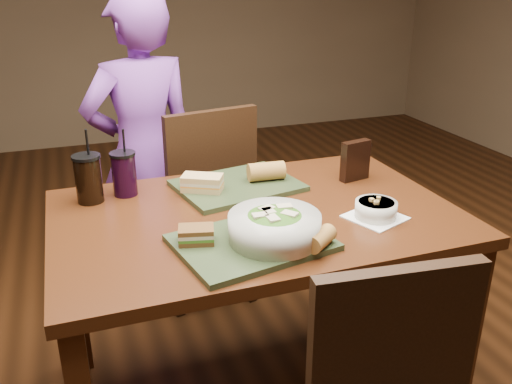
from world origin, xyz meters
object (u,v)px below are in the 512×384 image
(chair_far, at_px, (208,197))
(tray_far, at_px, (237,185))
(soup_bowl, at_px, (376,209))
(cup_berry, at_px, (124,173))
(sandwich_far, at_px, (202,183))
(dining_table, at_px, (256,236))
(sandwich_near, at_px, (196,235))
(diner, at_px, (144,155))
(tray_near, at_px, (252,242))
(cup_cola, at_px, (88,178))
(baguette_near, at_px, (321,239))
(baguette_far, at_px, (266,171))
(chip_bag, at_px, (355,161))
(salad_bowl, at_px, (274,225))

(chair_far, height_order, tray_far, chair_far)
(soup_bowl, relative_size, cup_berry, 0.87)
(sandwich_far, distance_m, cup_berry, 0.27)
(dining_table, relative_size, sandwich_near, 11.56)
(diner, xyz_separation_m, cup_berry, (-0.14, -0.53, 0.11))
(tray_near, relative_size, cup_cola, 1.64)
(diner, height_order, baguette_near, diner)
(chair_far, height_order, sandwich_near, chair_far)
(dining_table, height_order, diner, diner)
(dining_table, relative_size, soup_bowl, 6.26)
(baguette_far, bearing_deg, tray_near, -115.49)
(diner, relative_size, cup_berry, 5.97)
(chair_far, bearing_deg, cup_berry, -135.29)
(tray_near, height_order, sandwich_near, sandwich_near)
(sandwich_near, distance_m, baguette_near, 0.35)
(sandwich_near, xyz_separation_m, chip_bag, (0.69, 0.33, 0.03))
(diner, relative_size, salad_bowl, 5.42)
(salad_bowl, bearing_deg, cup_berry, 123.72)
(baguette_near, distance_m, cup_berry, 0.77)
(tray_near, xyz_separation_m, salad_bowl, (0.06, -0.02, 0.05))
(soup_bowl, xyz_separation_m, baguette_near, (-0.27, -0.15, 0.01))
(diner, bearing_deg, cup_cola, 52.72)
(sandwich_near, relative_size, chip_bag, 0.75)
(diner, relative_size, baguette_near, 13.98)
(soup_bowl, distance_m, cup_berry, 0.86)
(tray_far, relative_size, baguette_far, 3.14)
(chip_bag, bearing_deg, cup_berry, 158.68)
(tray_far, xyz_separation_m, chip_bag, (0.44, -0.07, 0.07))
(diner, bearing_deg, tray_near, 86.21)
(chip_bag, bearing_deg, tray_far, 159.57)
(tray_far, height_order, cup_berry, cup_berry)
(baguette_near, xyz_separation_m, chip_bag, (0.37, 0.48, 0.03))
(sandwich_near, bearing_deg, cup_berry, 106.48)
(sandwich_far, xyz_separation_m, baguette_near, (0.20, -0.52, -0.00))
(chair_far, height_order, salad_bowl, chair_far)
(diner, relative_size, baguette_far, 10.71)
(tray_far, relative_size, sandwich_near, 3.73)
(dining_table, distance_m, cup_cola, 0.60)
(tray_near, bearing_deg, dining_table, 67.39)
(salad_bowl, xyz_separation_m, chip_bag, (0.48, 0.39, 0.01))
(salad_bowl, bearing_deg, soup_bowl, 9.84)
(baguette_near, bearing_deg, chip_bag, 52.02)
(chip_bag, bearing_deg, chair_far, 117.86)
(soup_bowl, distance_m, cup_cola, 0.96)
(salad_bowl, relative_size, baguette_near, 2.58)
(dining_table, distance_m, salad_bowl, 0.28)
(cup_cola, bearing_deg, chair_far, 38.78)
(dining_table, bearing_deg, chip_bag, 19.13)
(diner, height_order, soup_bowl, diner)
(tray_far, distance_m, soup_bowl, 0.52)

